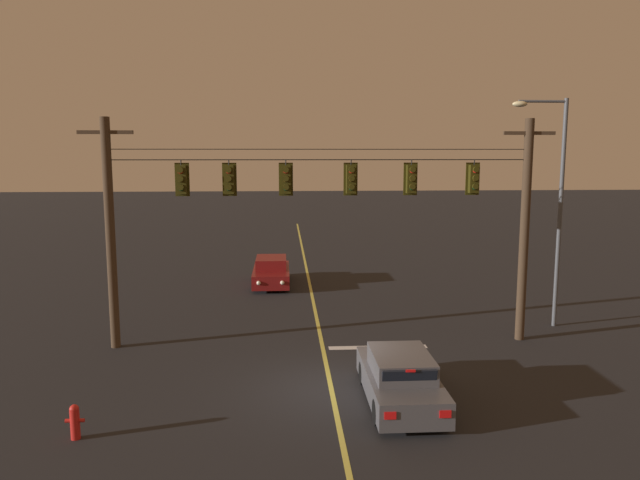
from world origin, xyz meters
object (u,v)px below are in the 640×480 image
traffic_light_left_inner (229,179)px  traffic_light_right_inner (351,179)px  car_oncoming_lead (271,272)px  fire_hydrant (75,421)px  street_lamp_corner (554,193)px  traffic_light_leftmost (181,180)px  traffic_light_far_right (474,179)px  car_waiting_near_lane (400,379)px  traffic_light_rightmost (411,179)px  traffic_light_centre (286,179)px

traffic_light_left_inner → traffic_light_right_inner: same height
car_oncoming_lead → fire_hydrant: size_ratio=5.26×
traffic_light_left_inner → street_lamp_corner: (11.95, 1.60, -0.61)m
traffic_light_leftmost → traffic_light_far_right: same height
car_oncoming_lead → fire_hydrant: bearing=-104.6°
car_oncoming_lead → fire_hydrant: (-4.27, -16.40, -0.21)m
traffic_light_right_inner → fire_hydrant: 11.22m
traffic_light_leftmost → fire_hydrant: (-1.51, -6.76, -5.31)m
traffic_light_right_inner → street_lamp_corner: size_ratio=0.14×
traffic_light_far_right → traffic_light_left_inner: bearing=180.0°
car_oncoming_lead → car_waiting_near_lane: bearing=-75.9°
traffic_light_leftmost → traffic_light_left_inner: bearing=0.0°
traffic_light_rightmost → car_oncoming_lead: (-5.01, 9.63, -5.10)m
traffic_light_centre → fire_hydrant: 9.95m
traffic_light_rightmost → car_oncoming_lead: 12.00m
traffic_light_leftmost → traffic_light_rightmost: same height
traffic_light_centre → traffic_light_rightmost: size_ratio=1.00×
traffic_light_leftmost → car_waiting_near_lane: traffic_light_leftmost is taller
traffic_light_left_inner → car_oncoming_lead: (1.17, 9.63, -5.10)m
traffic_light_leftmost → traffic_light_left_inner: size_ratio=1.00×
traffic_light_centre → traffic_light_far_right: 6.46m
traffic_light_leftmost → traffic_light_rightmost: 7.77m
street_lamp_corner → traffic_light_centre: bearing=-171.0°
traffic_light_centre → street_lamp_corner: bearing=9.0°
traffic_light_leftmost → traffic_light_rightmost: (7.77, 0.00, 0.00)m
traffic_light_left_inner → traffic_light_rightmost: bearing=0.0°
traffic_light_far_right → car_waiting_near_lane: size_ratio=0.28×
traffic_light_centre → street_lamp_corner: size_ratio=0.14×
traffic_light_left_inner → traffic_light_centre: same height
street_lamp_corner → fire_hydrant: 17.84m
traffic_light_leftmost → fire_hydrant: traffic_light_leftmost is taller
car_waiting_near_lane → traffic_light_rightmost: bearing=75.8°
traffic_light_right_inner → traffic_light_rightmost: 2.07m
traffic_light_centre → street_lamp_corner: 10.19m
traffic_light_left_inner → street_lamp_corner: street_lamp_corner is taller
traffic_light_right_inner → traffic_light_leftmost: bearing=180.0°
traffic_light_rightmost → car_oncoming_lead: traffic_light_rightmost is taller
traffic_light_far_right → traffic_light_centre: bearing=180.0°
traffic_light_leftmost → traffic_light_far_right: 9.95m
traffic_light_centre → street_lamp_corner: (10.05, 1.60, -0.61)m
traffic_light_left_inner → car_waiting_near_lane: 8.75m
traffic_light_right_inner → traffic_light_far_right: (4.25, 0.00, 0.00)m
car_waiting_near_lane → street_lamp_corner: (7.07, 6.76, 4.49)m
traffic_light_centre → traffic_light_left_inner: bearing=180.0°
traffic_light_left_inner → street_lamp_corner: size_ratio=0.14×
car_oncoming_lead → traffic_light_far_right: bearing=-53.3°
traffic_light_centre → car_waiting_near_lane: 7.85m
traffic_light_far_right → fire_hydrant: 14.33m
car_oncoming_lead → fire_hydrant: 16.94m
traffic_light_centre → traffic_light_rightmost: 4.28m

